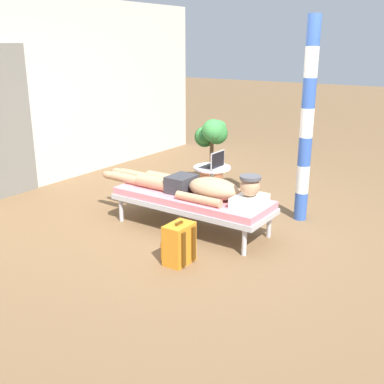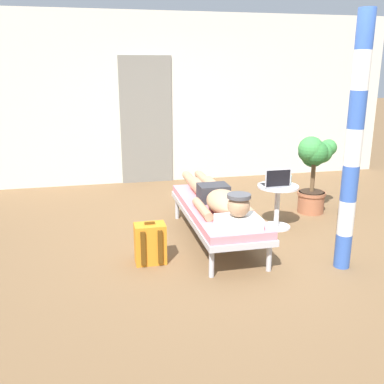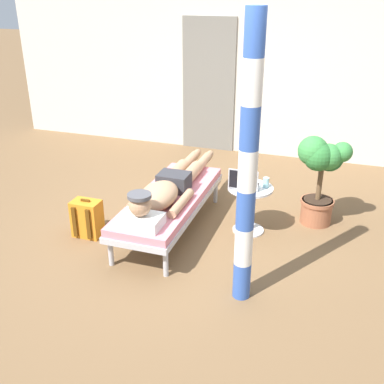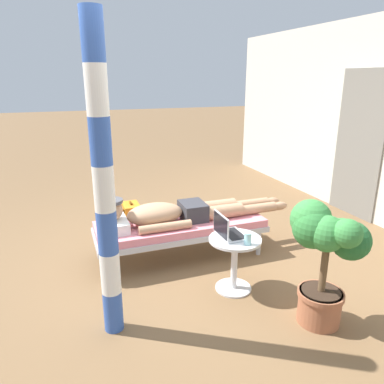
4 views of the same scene
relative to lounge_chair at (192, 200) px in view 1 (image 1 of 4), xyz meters
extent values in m
plane|color=brown|center=(0.20, -0.15, -0.35)|extent=(40.00, 40.00, 0.00)
cube|color=beige|center=(0.00, 2.88, 1.00)|extent=(7.60, 0.20, 2.70)
cube|color=slate|center=(-0.41, 2.77, 0.67)|extent=(0.84, 0.03, 2.04)
cylinder|color=#B7B7BC|center=(-0.28, 0.83, -0.21)|extent=(0.05, 0.05, 0.28)
cylinder|color=#B7B7BC|center=(0.28, 0.83, -0.21)|extent=(0.05, 0.05, 0.28)
cylinder|color=#B7B7BC|center=(-0.28, -0.83, -0.21)|extent=(0.05, 0.05, 0.28)
cylinder|color=#B7B7BC|center=(0.28, -0.83, -0.21)|extent=(0.05, 0.05, 0.28)
cube|color=#B7B7BC|center=(0.00, 0.00, -0.04)|extent=(0.66, 1.86, 0.06)
cube|color=pink|center=(0.00, 0.00, 0.03)|extent=(0.64, 1.82, 0.08)
cube|color=white|center=(0.00, -0.73, 0.13)|extent=(0.40, 0.28, 0.11)
sphere|color=tan|center=(0.00, -0.73, 0.29)|extent=(0.21, 0.21, 0.21)
cylinder|color=#4C4C51|center=(0.00, -0.73, 0.38)|extent=(0.22, 0.22, 0.03)
ellipsoid|color=tan|center=(0.00, -0.29, 0.19)|extent=(0.35, 0.60, 0.23)
cylinder|color=tan|center=(-0.22, -0.24, 0.12)|extent=(0.09, 0.55, 0.09)
cylinder|color=tan|center=(0.22, -0.24, 0.12)|extent=(0.09, 0.55, 0.09)
cube|color=#333338|center=(0.00, 0.14, 0.17)|extent=(0.33, 0.26, 0.19)
cylinder|color=tan|center=(-0.08, 0.48, 0.15)|extent=(0.15, 0.42, 0.15)
cylinder|color=tan|center=(-0.08, 0.91, 0.13)|extent=(0.11, 0.44, 0.11)
ellipsoid|color=tan|center=(-0.08, 1.20, 0.12)|extent=(0.09, 0.20, 0.10)
cylinder|color=tan|center=(0.09, 0.48, 0.15)|extent=(0.15, 0.42, 0.15)
cylinder|color=tan|center=(0.09, 0.91, 0.13)|extent=(0.11, 0.44, 0.11)
ellipsoid|color=tan|center=(0.09, 1.20, 0.12)|extent=(0.09, 0.20, 0.10)
cylinder|color=silver|center=(0.82, 0.25, -0.34)|extent=(0.34, 0.34, 0.02)
cylinder|color=silver|center=(0.82, 0.25, -0.09)|extent=(0.06, 0.06, 0.48)
cylinder|color=silver|center=(0.82, 0.25, 0.17)|extent=(0.48, 0.48, 0.02)
cube|color=silver|center=(0.76, 0.25, 0.19)|extent=(0.31, 0.22, 0.02)
cube|color=black|center=(0.76, 0.26, 0.20)|extent=(0.27, 0.15, 0.00)
cube|color=silver|center=(0.76, 0.13, 0.30)|extent=(0.31, 0.01, 0.21)
cube|color=black|center=(0.76, 0.13, 0.30)|extent=(0.29, 0.00, 0.19)
cylinder|color=#99D8E5|center=(0.97, 0.29, 0.23)|extent=(0.06, 0.06, 0.11)
cube|color=orange|center=(-0.79, -0.39, -0.15)|extent=(0.30, 0.20, 0.40)
cube|color=orange|center=(-0.79, -0.27, -0.22)|extent=(0.23, 0.04, 0.18)
cube|color=#56330C|center=(-0.87, -0.51, -0.15)|extent=(0.04, 0.02, 0.34)
cube|color=#56330C|center=(-0.70, -0.51, -0.15)|extent=(0.04, 0.02, 0.34)
cube|color=#56330C|center=(-0.79, -0.39, 0.07)|extent=(0.10, 0.02, 0.02)
cylinder|color=#9E5B3D|center=(1.50, 0.69, -0.21)|extent=(0.34, 0.34, 0.28)
cylinder|color=#9E5B3D|center=(1.50, 0.69, -0.09)|extent=(0.37, 0.37, 0.04)
cylinder|color=#332319|center=(1.50, 0.69, -0.06)|extent=(0.31, 0.31, 0.01)
cylinder|color=brown|center=(1.50, 0.69, 0.15)|extent=(0.06, 0.06, 0.43)
sphere|color=#38843D|center=(1.69, 0.68, 0.52)|extent=(0.21, 0.21, 0.21)
sphere|color=#23602D|center=(1.56, 0.85, 0.38)|extent=(0.30, 0.30, 0.30)
sphere|color=#38843D|center=(1.50, 0.82, 0.41)|extent=(0.25, 0.25, 0.25)
sphere|color=#23602D|center=(1.40, 0.72, 0.45)|extent=(0.20, 0.20, 0.20)
sphere|color=#38843D|center=(1.39, 0.60, 0.53)|extent=(0.32, 0.32, 0.32)
sphere|color=#2D7233|center=(1.45, 0.57, 0.48)|extent=(0.31, 0.31, 0.31)
sphere|color=#38843D|center=(1.56, 0.62, 0.47)|extent=(0.28, 0.28, 0.28)
cylinder|color=#3359B2|center=(1.01, -0.90, -0.18)|extent=(0.15, 0.15, 0.33)
cylinder|color=white|center=(1.01, -0.90, 0.16)|extent=(0.15, 0.15, 0.33)
cylinder|color=#3359B2|center=(1.01, -0.90, 0.49)|extent=(0.15, 0.15, 0.33)
cylinder|color=white|center=(1.01, -0.90, 0.83)|extent=(0.15, 0.15, 0.33)
cylinder|color=#3359B2|center=(1.01, -0.90, 1.16)|extent=(0.15, 0.15, 0.33)
cylinder|color=white|center=(1.01, -0.90, 1.49)|extent=(0.15, 0.15, 0.33)
cylinder|color=#3359B2|center=(1.01, -0.90, 1.83)|extent=(0.15, 0.15, 0.33)
camera|label=1|loc=(-4.12, -2.84, 1.70)|focal=43.86mm
camera|label=2|loc=(-1.27, -4.38, 1.53)|focal=41.11mm
camera|label=3|loc=(1.65, -4.12, 2.12)|focal=42.92mm
camera|label=4|loc=(3.53, -1.17, 1.57)|focal=34.16mm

